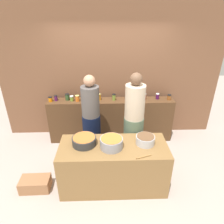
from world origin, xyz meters
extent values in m
plane|color=#A9998F|center=(0.00, 0.00, 0.00)|extent=(12.00, 12.00, 0.00)
cube|color=brown|center=(0.00, 1.45, 1.50)|extent=(4.80, 0.12, 3.00)
cube|color=#4F321C|center=(0.00, 1.10, 0.48)|extent=(2.70, 0.36, 0.96)
cube|color=brown|center=(0.00, -0.30, 0.39)|extent=(1.70, 0.70, 0.79)
cylinder|color=orange|center=(-1.27, 1.07, 1.00)|extent=(0.08, 0.08, 0.09)
cylinder|color=black|center=(-1.27, 1.07, 1.06)|extent=(0.08, 0.08, 0.01)
cylinder|color=#4A1A50|center=(-1.16, 1.11, 1.01)|extent=(0.07, 0.07, 0.11)
cylinder|color=black|center=(-1.16, 1.11, 1.07)|extent=(0.07, 0.07, 0.01)
cylinder|color=#2F4B26|center=(-0.92, 1.15, 1.02)|extent=(0.09, 0.09, 0.13)
cylinder|color=black|center=(-0.92, 1.15, 1.09)|extent=(0.09, 0.09, 0.01)
cylinder|color=olive|center=(-0.82, 1.09, 1.00)|extent=(0.07, 0.07, 0.09)
cylinder|color=silver|center=(-0.82, 1.09, 1.06)|extent=(0.08, 0.08, 0.02)
cylinder|color=orange|center=(-0.70, 1.07, 1.02)|extent=(0.08, 0.08, 0.12)
cylinder|color=#D6C666|center=(-0.70, 1.07, 1.08)|extent=(0.08, 0.08, 0.01)
cylinder|color=olive|center=(-0.57, 1.10, 1.01)|extent=(0.08, 0.08, 0.11)
cylinder|color=black|center=(-0.57, 1.10, 1.07)|extent=(0.08, 0.08, 0.01)
cylinder|color=gold|center=(-0.45, 1.16, 1.00)|extent=(0.08, 0.08, 0.09)
cylinder|color=#D6C666|center=(-0.45, 1.16, 1.05)|extent=(0.09, 0.09, 0.01)
cylinder|color=orange|center=(-0.25, 1.12, 1.02)|extent=(0.07, 0.07, 0.13)
cylinder|color=#D6C666|center=(-0.25, 1.12, 1.09)|extent=(0.07, 0.07, 0.01)
cylinder|color=olive|center=(0.07, 1.10, 1.02)|extent=(0.07, 0.07, 0.13)
cylinder|color=black|center=(0.07, 1.10, 1.09)|extent=(0.08, 0.08, 0.01)
cylinder|color=brown|center=(0.36, 1.17, 1.01)|extent=(0.07, 0.07, 0.11)
cylinder|color=silver|center=(0.36, 1.17, 1.07)|extent=(0.08, 0.08, 0.01)
cylinder|color=#1E551F|center=(0.46, 1.16, 1.02)|extent=(0.08, 0.08, 0.13)
cylinder|color=silver|center=(0.46, 1.16, 1.09)|extent=(0.08, 0.08, 0.01)
cylinder|color=brown|center=(0.56, 1.05, 1.02)|extent=(0.07, 0.07, 0.12)
cylinder|color=#D6C666|center=(0.56, 1.05, 1.09)|extent=(0.08, 0.08, 0.01)
cylinder|color=#A92E1A|center=(0.72, 1.12, 1.02)|extent=(0.07, 0.07, 0.12)
cylinder|color=silver|center=(0.72, 1.12, 1.08)|extent=(0.07, 0.07, 0.01)
cylinder|color=#441347|center=(1.01, 1.14, 1.01)|extent=(0.07, 0.07, 0.11)
cylinder|color=silver|center=(1.01, 1.14, 1.07)|extent=(0.08, 0.08, 0.01)
cylinder|color=brown|center=(1.24, 1.08, 1.01)|extent=(0.08, 0.08, 0.10)
cylinder|color=black|center=(1.24, 1.08, 1.06)|extent=(0.08, 0.08, 0.02)
cylinder|color=#2D2D2D|center=(-0.45, -0.24, 0.85)|extent=(0.38, 0.38, 0.13)
cylinder|color=#B2632C|center=(-0.45, -0.24, 0.92)|extent=(0.35, 0.35, 0.00)
cylinder|color=gray|center=(-0.03, -0.33, 0.87)|extent=(0.35, 0.35, 0.16)
cylinder|color=#B4702F|center=(-0.03, -0.33, 0.95)|extent=(0.32, 0.32, 0.00)
cylinder|color=#B7B7BC|center=(0.50, -0.25, 0.85)|extent=(0.30, 0.30, 0.13)
cylinder|color=brown|center=(0.50, -0.25, 0.92)|extent=(0.27, 0.27, 0.00)
cylinder|color=#9E703D|center=(0.43, -0.58, 0.80)|extent=(0.23, 0.09, 0.02)
cylinder|color=black|center=(-0.39, 0.48, 0.46)|extent=(0.34, 0.34, 0.92)
cylinder|color=#544E4C|center=(-0.39, 0.48, 1.20)|extent=(0.33, 0.33, 0.57)
sphere|color=tan|center=(-0.39, 0.48, 1.59)|extent=(0.21, 0.21, 0.21)
cylinder|color=#51654F|center=(0.39, 0.26, 0.49)|extent=(0.36, 0.36, 0.98)
cylinder|color=beige|center=(0.39, 0.26, 1.28)|extent=(0.34, 0.34, 0.60)
sphere|color=brown|center=(0.39, 0.26, 1.68)|extent=(0.21, 0.21, 0.21)
cube|color=#996742|center=(-1.29, -0.37, 0.11)|extent=(0.48, 0.29, 0.21)
camera|label=1|loc=(-0.11, -2.86, 2.66)|focal=32.38mm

